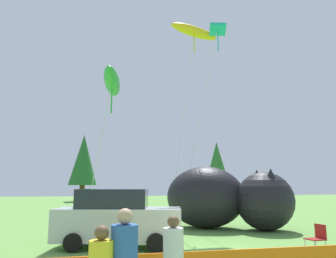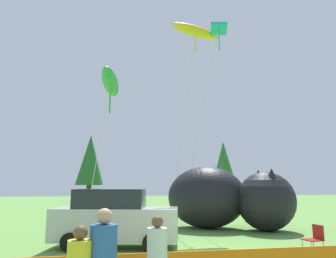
{
  "view_description": "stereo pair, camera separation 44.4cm",
  "coord_description": "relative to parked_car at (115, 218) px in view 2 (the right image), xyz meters",
  "views": [
    {
      "loc": [
        -3.44,
        -10.11,
        2.13
      ],
      "look_at": [
        -0.24,
        5.07,
        4.82
      ],
      "focal_mm": 35.0,
      "sensor_mm": 36.0,
      "label": 1
    },
    {
      "loc": [
        -3.0,
        -10.19,
        2.13
      ],
      "look_at": [
        -0.24,
        5.07,
        4.82
      ],
      "focal_mm": 35.0,
      "sensor_mm": 36.0,
      "label": 2
    }
  ],
  "objects": [
    {
      "name": "folding_chair",
      "position": [
        6.16,
        -2.38,
        -0.44
      ],
      "size": [
        0.56,
        0.55,
        0.91
      ],
      "rotation": [
        0.0,
        0.0,
        -3.03
      ],
      "color": "maroon",
      "rests_on": "ground"
    },
    {
      "name": "inflatable_cat",
      "position": [
        5.54,
        3.96,
        0.45
      ],
      "size": [
        6.42,
        5.35,
        3.1
      ],
      "rotation": [
        0.0,
        0.0,
        -0.56
      ],
      "color": "black",
      "rests_on": "ground"
    },
    {
      "name": "horizon_tree_mid",
      "position": [
        17.05,
        35.83,
        4.44
      ],
      "size": [
        3.7,
        3.7,
        8.84
      ],
      "color": "brown",
      "rests_on": "ground"
    },
    {
      "name": "kite_green_fish",
      "position": [
        -0.3,
        1.07,
        5.3
      ],
      "size": [
        1.52,
        4.22,
        6.74
      ],
      "color": "silver",
      "rests_on": "ground"
    },
    {
      "name": "horizon_tree_east",
      "position": [
        -2.87,
        35.4,
        4.7
      ],
      "size": [
        3.88,
        3.88,
        9.25
      ],
      "color": "brown",
      "rests_on": "ground"
    },
    {
      "name": "kite_teal_diamond",
      "position": [
        5.56,
        4.39,
        9.59
      ],
      "size": [
        2.41,
        2.62,
        11.08
      ],
      "color": "silver",
      "rests_on": "ground"
    },
    {
      "name": "parked_car",
      "position": [
        0.0,
        0.0,
        0.0
      ],
      "size": [
        4.59,
        2.52,
        2.01
      ],
      "rotation": [
        0.0,
        0.0,
        -0.22
      ],
      "color": "#B7BCC1",
      "rests_on": "ground"
    },
    {
      "name": "horizon_tree_west",
      "position": [
        16.4,
        34.6,
        3.09
      ],
      "size": [
        2.78,
        2.78,
        6.63
      ],
      "color": "brown",
      "rests_on": "ground"
    },
    {
      "name": "ground_plane",
      "position": [
        2.74,
        -1.85,
        -0.99
      ],
      "size": [
        120.0,
        120.0,
        0.0
      ],
      "primitive_type": "plane",
      "color": "#609342"
    },
    {
      "name": "kite_yellow_hero",
      "position": [
        4.41,
        5.01,
        9.89
      ],
      "size": [
        3.06,
        0.96,
        11.49
      ],
      "color": "silver",
      "rests_on": "ground"
    }
  ]
}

